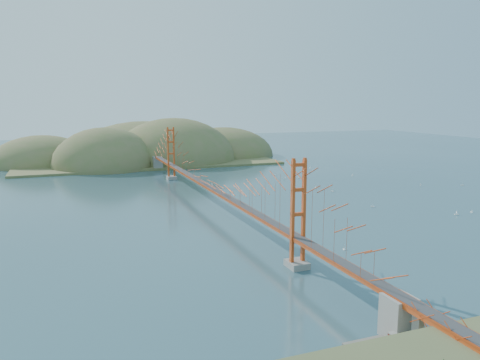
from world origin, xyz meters
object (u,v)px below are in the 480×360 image
object	(u,v)px
fort	(419,340)
sailboat_1	(333,191)
bridge	(211,165)
sailboat_2	(456,214)

from	to	relation	value
fort	sailboat_1	world-z (taller)	fort
bridge	sailboat_2	world-z (taller)	bridge
bridge	fort	bearing A→B (deg)	-89.52
bridge	fort	xyz separation A→B (m)	(0.40, -47.98, -6.34)
bridge	sailboat_1	xyz separation A→B (m)	(26.08, 4.59, -6.85)
bridge	sailboat_2	bearing A→B (deg)	-28.46
bridge	sailboat_1	world-z (taller)	bridge
bridge	sailboat_2	distance (m)	39.20
bridge	fort	size ratio (longest dim) A/B	25.51
bridge	fort	distance (m)	48.40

